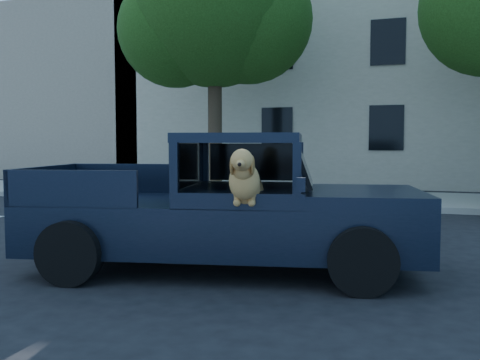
# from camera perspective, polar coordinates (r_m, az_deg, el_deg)

# --- Properties ---
(ground) EXTENTS (120.00, 120.00, 0.00)m
(ground) POSITION_cam_1_polar(r_m,az_deg,el_deg) (6.75, -0.62, -10.34)
(ground) COLOR black
(ground) RESTS_ON ground
(far_sidewalk) EXTENTS (60.00, 4.00, 0.15)m
(far_sidewalk) POSITION_cam_1_polar(r_m,az_deg,el_deg) (15.61, 10.61, -1.94)
(far_sidewalk) COLOR gray
(far_sidewalk) RESTS_ON ground
(lane_stripes) EXTENTS (21.60, 0.14, 0.01)m
(lane_stripes) POSITION_cam_1_polar(r_m,az_deg,el_deg) (9.72, 17.53, -6.06)
(lane_stripes) COLOR silver
(lane_stripes) RESTS_ON ground
(street_tree_left) EXTENTS (6.00, 5.20, 8.60)m
(street_tree_left) POSITION_cam_1_polar(r_m,az_deg,el_deg) (17.42, -2.60, 17.41)
(street_tree_left) COLOR #332619
(street_tree_left) RESTS_ON ground
(building_main) EXTENTS (26.00, 6.00, 9.00)m
(building_main) POSITION_cam_1_polar(r_m,az_deg,el_deg) (22.87, 21.00, 10.84)
(building_main) COLOR beige
(building_main) RESTS_ON ground
(building_left) EXTENTS (12.00, 6.00, 8.00)m
(building_left) POSITION_cam_1_polar(r_m,az_deg,el_deg) (28.53, -18.61, 8.47)
(building_left) COLOR tan
(building_left) RESTS_ON ground
(pickup_truck) EXTENTS (5.27, 2.97, 1.79)m
(pickup_truck) POSITION_cam_1_polar(r_m,az_deg,el_deg) (7.00, -2.35, -4.78)
(pickup_truck) COLOR black
(pickup_truck) RESTS_ON ground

